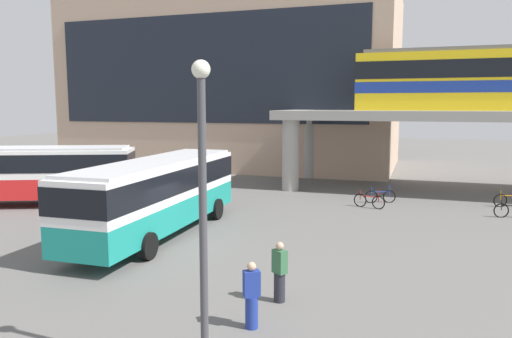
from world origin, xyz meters
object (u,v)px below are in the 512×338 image
(bicycle_orange, at_px, (510,200))
(pedestrian_near_building, at_px, (280,274))
(pedestrian_waiting_near_stop, at_px, (252,297))
(bicycle_red, at_px, (369,201))
(bicycle_blue, at_px, (380,196))
(bicycle_black, at_px, (512,210))
(bus_secondary, at_px, (29,170))
(bus_main, at_px, (158,189))
(station_building, at_px, (237,83))

(bicycle_orange, xyz_separation_m, pedestrian_near_building, (-8.33, -16.50, 0.45))
(pedestrian_waiting_near_stop, bearing_deg, bicycle_red, 85.28)
(bicycle_blue, xyz_separation_m, bicycle_black, (6.45, -1.78, 0.00))
(bicycle_red, bearing_deg, bicycle_black, -1.54)
(bus_secondary, relative_size, bicycle_blue, 6.67)
(bus_main, relative_size, bicycle_black, 6.31)
(station_building, bearing_deg, bus_main, -76.50)
(station_building, bearing_deg, bus_secondary, -99.48)
(bicycle_black, xyz_separation_m, bicycle_orange, (0.33, 2.84, 0.00))
(bus_main, height_order, pedestrian_waiting_near_stop, bus_main)
(station_building, xyz_separation_m, bicycle_blue, (14.50, -15.39, -7.23))
(pedestrian_near_building, bearing_deg, bicycle_red, 85.50)
(bicycle_black, distance_m, pedestrian_near_building, 15.84)
(bicycle_black, bearing_deg, station_building, 140.66)
(bicycle_red, relative_size, pedestrian_near_building, 1.00)
(pedestrian_near_building, bearing_deg, pedestrian_waiting_near_stop, -96.38)
(bicycle_blue, xyz_separation_m, bicycle_orange, (6.78, 1.05, 0.00))
(station_building, distance_m, pedestrian_waiting_near_stop, 35.70)
(bicycle_black, xyz_separation_m, pedestrian_waiting_near_stop, (-8.20, -15.47, 0.43))
(station_building, bearing_deg, pedestrian_waiting_near_stop, -68.67)
(bus_secondary, bearing_deg, bicycle_red, 16.58)
(bus_main, height_order, bicycle_black, bus_main)
(bicycle_red, xyz_separation_m, bicycle_black, (6.91, -0.19, 0.00))
(bus_main, distance_m, bicycle_blue, 13.31)
(station_building, height_order, bicycle_blue, station_building)
(bus_secondary, distance_m, bicycle_black, 25.25)
(bicycle_red, height_order, pedestrian_waiting_near_stop, pedestrian_waiting_near_stop)
(station_building, xyz_separation_m, bus_secondary, (-3.72, -22.28, -5.60))
(station_building, relative_size, bicycle_orange, 16.64)
(pedestrian_waiting_near_stop, bearing_deg, bus_main, 133.23)
(bus_main, xyz_separation_m, bicycle_red, (7.88, 8.64, -1.63))
(bicycle_red, relative_size, pedestrian_waiting_near_stop, 1.02)
(bus_secondary, relative_size, bicycle_black, 6.35)
(bicycle_blue, bearing_deg, bus_secondary, -159.30)
(station_building, distance_m, pedestrian_near_building, 34.13)
(bus_main, distance_m, bicycle_black, 17.12)
(station_building, relative_size, bus_main, 2.60)
(bus_main, xyz_separation_m, pedestrian_waiting_near_stop, (6.59, -7.01, -1.20))
(bicycle_black, bearing_deg, bus_secondary, -168.31)
(bicycle_orange, distance_m, pedestrian_waiting_near_stop, 20.20)
(station_building, relative_size, pedestrian_waiting_near_stop, 17.11)
(bus_secondary, bearing_deg, station_building, 80.52)
(bicycle_blue, height_order, pedestrian_waiting_near_stop, pedestrian_waiting_near_stop)
(bicycle_black, height_order, pedestrian_waiting_near_stop, pedestrian_waiting_near_stop)
(pedestrian_waiting_near_stop, bearing_deg, station_building, 111.33)
(pedestrian_near_building, bearing_deg, bicycle_blue, 84.26)
(station_building, relative_size, pedestrian_near_building, 16.79)
(bicycle_orange, bearing_deg, bicycle_black, -96.67)
(bicycle_red, bearing_deg, bicycle_orange, 20.09)
(bicycle_red, bearing_deg, pedestrian_waiting_near_stop, -94.72)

